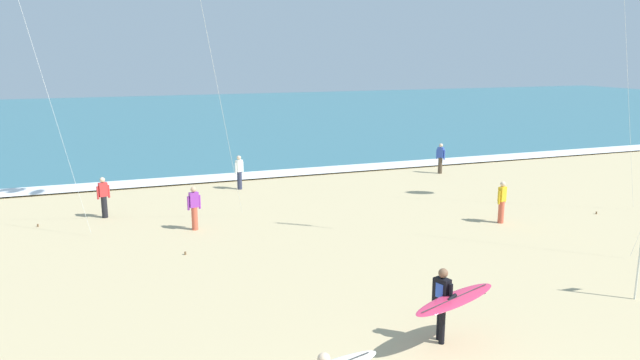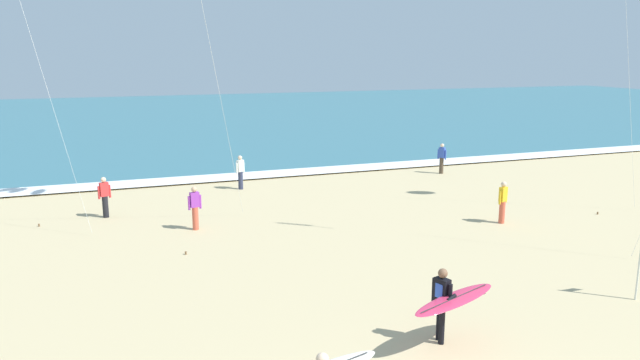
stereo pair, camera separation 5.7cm
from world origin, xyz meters
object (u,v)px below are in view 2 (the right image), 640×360
bystander_red_top (105,197)px  bystander_purple_top (195,208)px  surfer_third (448,300)px  bystander_blue_top (442,158)px  bystander_yellow_top (503,202)px  bystander_white_top (240,172)px

bystander_red_top → bystander_purple_top: bearing=-42.9°
surfer_third → bystander_blue_top: bearing=59.2°
bystander_blue_top → bystander_red_top: 16.94m
bystander_yellow_top → bystander_red_top: 15.09m
bystander_purple_top → surfer_third: bearing=-69.8°
surfer_third → bystander_red_top: bearing=117.4°
bystander_blue_top → bystander_purple_top: same height
bystander_blue_top → bystander_yellow_top: 9.27m
surfer_third → bystander_red_top: surfer_third is taller
bystander_blue_top → bystander_yellow_top: size_ratio=1.00×
bystander_white_top → bystander_yellow_top: (7.96, -8.83, 0.00)m
bystander_white_top → bystander_blue_top: bearing=0.1°
surfer_third → bystander_blue_top: 19.05m
bystander_blue_top → bystander_white_top: size_ratio=1.00×
bystander_white_top → bystander_purple_top: (-2.92, -5.79, 0.00)m
surfer_third → bystander_white_top: size_ratio=1.52×
bystander_yellow_top → surfer_third: bearing=-133.0°
bystander_blue_top → bystander_purple_top: 14.83m
bystander_yellow_top → bystander_blue_top: bearing=72.7°
bystander_purple_top → bystander_yellow_top: size_ratio=1.00×
bystander_white_top → bystander_red_top: size_ratio=1.00×
bystander_blue_top → bystander_white_top: bearing=-179.9°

